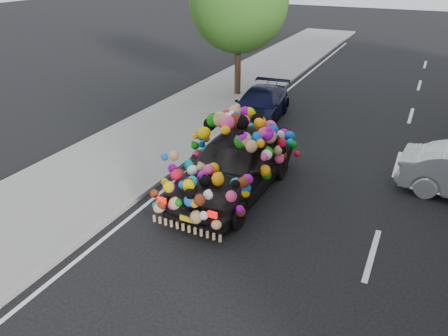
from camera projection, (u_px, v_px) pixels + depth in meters
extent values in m
plane|color=black|center=(222.00, 216.00, 10.78)|extent=(100.00, 100.00, 0.00)
cube|color=gray|center=(86.00, 179.00, 12.42)|extent=(4.00, 60.00, 0.12)
cube|color=gray|center=(143.00, 193.00, 11.66)|extent=(0.15, 60.00, 0.13)
cylinder|color=#332114|center=(238.00, 66.00, 19.35)|extent=(0.28, 0.28, 2.73)
sphere|color=#294D14|center=(239.00, 2.00, 18.17)|extent=(4.20, 4.20, 4.20)
imported|color=black|center=(235.00, 164.00, 11.57)|extent=(2.09, 4.88, 1.64)
cube|color=red|center=(162.00, 200.00, 9.92)|extent=(0.22, 0.07, 0.14)
cube|color=red|center=(212.00, 215.00, 9.38)|extent=(0.22, 0.07, 0.14)
cube|color=yellow|center=(187.00, 219.00, 9.78)|extent=(0.34, 0.05, 0.12)
imported|color=black|center=(259.00, 106.00, 16.71)|extent=(2.08, 4.32, 1.21)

